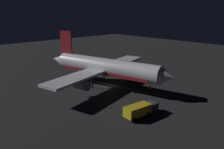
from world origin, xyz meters
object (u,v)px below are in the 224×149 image
(baggage_truck, at_px, (140,110))
(traffic_cone_near_left, at_px, (110,99))
(airliner, at_px, (104,67))
(ground_crew_worker, at_px, (150,89))
(traffic_cone_under_wing, at_px, (134,82))
(traffic_cone_near_right, at_px, (110,106))
(catering_truck, at_px, (140,75))

(baggage_truck, distance_m, traffic_cone_near_left, 9.19)
(airliner, xyz_separation_m, traffic_cone_near_left, (4.62, 7.14, -4.48))
(ground_crew_worker, relative_size, traffic_cone_under_wing, 3.16)
(traffic_cone_near_right, bearing_deg, airliner, -126.72)
(traffic_cone_near_left, bearing_deg, catering_truck, -162.63)
(ground_crew_worker, height_order, traffic_cone_near_right, ground_crew_worker)
(catering_truck, xyz_separation_m, ground_crew_worker, (5.86, 7.60, -0.34))
(baggage_truck, xyz_separation_m, ground_crew_worker, (-10.73, -6.19, -0.28))
(baggage_truck, relative_size, catering_truck, 1.22)
(baggage_truck, xyz_separation_m, traffic_cone_under_wing, (-13.37, -12.98, -0.92))
(catering_truck, xyz_separation_m, traffic_cone_under_wing, (3.22, 0.81, -0.98))
(airliner, bearing_deg, baggage_truck, 69.58)
(traffic_cone_near_right, distance_m, traffic_cone_under_wing, 16.14)
(baggage_truck, bearing_deg, airliner, -110.42)
(ground_crew_worker, relative_size, traffic_cone_near_left, 3.16)
(catering_truck, bearing_deg, ground_crew_worker, 52.37)
(catering_truck, bearing_deg, baggage_truck, 39.73)
(airliner, height_order, traffic_cone_near_left, airliner)
(catering_truck, distance_m, ground_crew_worker, 9.61)
(catering_truck, bearing_deg, traffic_cone_near_right, 22.62)
(ground_crew_worker, distance_m, traffic_cone_near_right, 12.08)
(airliner, height_order, traffic_cone_near_right, airliner)
(airliner, bearing_deg, traffic_cone_near_left, 57.08)
(catering_truck, distance_m, traffic_cone_near_right, 19.45)
(baggage_truck, relative_size, traffic_cone_near_right, 12.27)
(baggage_truck, distance_m, traffic_cone_near_right, 6.52)
(airliner, distance_m, traffic_cone_near_right, 13.09)
(airliner, xyz_separation_m, baggage_truck, (6.02, 16.18, -3.56))
(ground_crew_worker, distance_m, traffic_cone_near_left, 9.78)
(airliner, distance_m, traffic_cone_near_left, 9.62)
(airliner, bearing_deg, traffic_cone_under_wing, 156.47)
(traffic_cone_under_wing, bearing_deg, baggage_truck, 44.15)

